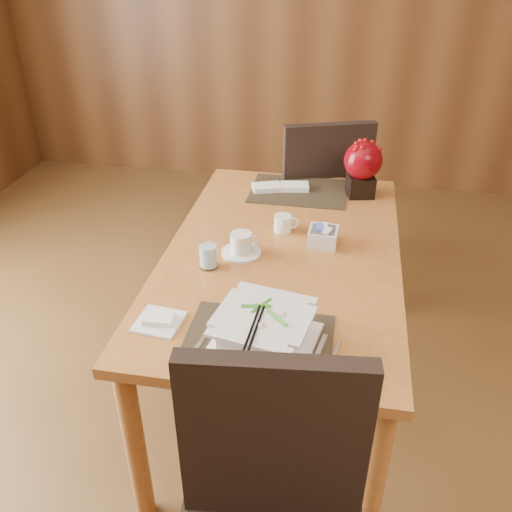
% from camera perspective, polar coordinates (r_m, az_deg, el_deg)
% --- Properties ---
extents(ground, '(6.00, 6.00, 0.00)m').
position_cam_1_polar(ground, '(2.21, -0.05, -24.82)').
color(ground, brown).
rests_on(ground, ground).
extents(dining_table, '(0.90, 1.50, 0.75)m').
position_cam_1_polar(dining_table, '(2.17, 2.77, -1.60)').
color(dining_table, '#AD6930').
rests_on(dining_table, ground).
extents(placemat_near, '(0.45, 0.33, 0.01)m').
position_cam_1_polar(placemat_near, '(1.67, 0.24, -8.98)').
color(placemat_near, black).
rests_on(placemat_near, dining_table).
extents(placemat_far, '(0.45, 0.33, 0.01)m').
position_cam_1_polar(placemat_far, '(2.60, 4.50, 6.84)').
color(placemat_far, black).
rests_on(placemat_far, dining_table).
extents(soup_setting, '(0.35, 0.35, 0.12)m').
position_cam_1_polar(soup_setting, '(1.62, 0.77, -7.92)').
color(soup_setting, silver).
rests_on(soup_setting, dining_table).
extents(coffee_cup, '(0.15, 0.15, 0.09)m').
position_cam_1_polar(coffee_cup, '(2.07, -1.57, 1.15)').
color(coffee_cup, silver).
rests_on(coffee_cup, dining_table).
extents(water_glass, '(0.07, 0.07, 0.16)m').
position_cam_1_polar(water_glass, '(1.98, -5.10, 0.89)').
color(water_glass, white).
rests_on(water_glass, dining_table).
extents(creamer_jug, '(0.11, 0.11, 0.07)m').
position_cam_1_polar(creamer_jug, '(2.24, 2.83, 3.46)').
color(creamer_jug, silver).
rests_on(creamer_jug, dining_table).
extents(sugar_caddy, '(0.12, 0.12, 0.07)m').
position_cam_1_polar(sugar_caddy, '(2.15, 7.06, 2.01)').
color(sugar_caddy, silver).
rests_on(sugar_caddy, dining_table).
extents(berry_decor, '(0.18, 0.18, 0.26)m').
position_cam_1_polar(berry_decor, '(2.54, 11.15, 9.34)').
color(berry_decor, black).
rests_on(berry_decor, dining_table).
extents(napkins_far, '(0.28, 0.15, 0.02)m').
position_cam_1_polar(napkins_far, '(2.60, 2.82, 7.28)').
color(napkins_far, white).
rests_on(napkins_far, dining_table).
extents(bread_plate, '(0.15, 0.15, 0.01)m').
position_cam_1_polar(bread_plate, '(1.77, -10.18, -6.84)').
color(bread_plate, silver).
rests_on(bread_plate, dining_table).
extents(far_chair, '(0.60, 0.61, 1.02)m').
position_cam_1_polar(far_chair, '(2.96, 6.61, 6.17)').
color(far_chair, black).
rests_on(far_chair, ground).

